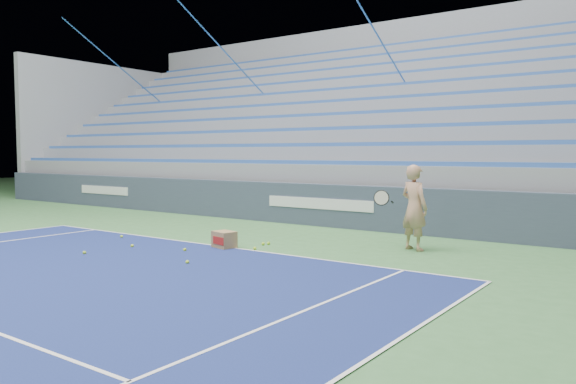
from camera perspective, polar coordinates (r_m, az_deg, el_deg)
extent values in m
cube|color=white|center=(11.65, -7.20, -5.43)|extent=(10.97, 0.05, 0.00)
cube|color=#374154|center=(14.74, 3.44, -1.33)|extent=(30.00, 0.30, 1.10)
cube|color=white|center=(20.86, -18.19, 0.18)|extent=(2.60, 0.02, 0.28)
cube|color=white|center=(14.60, 3.10, -1.18)|extent=(3.20, 0.02, 0.28)
cube|color=gray|center=(18.73, 10.90, -0.26)|extent=(30.00, 8.50, 1.10)
cube|color=gray|center=(18.69, 10.94, 2.19)|extent=(30.00, 8.50, 0.50)
cube|color=#305CAF|center=(15.25, 4.82, 3.00)|extent=(29.60, 0.42, 0.11)
cube|color=gray|center=(19.06, 11.49, 3.72)|extent=(30.00, 7.65, 0.50)
cube|color=#305CAF|center=(15.98, 6.40, 4.83)|extent=(29.60, 0.42, 0.11)
cube|color=gray|center=(19.46, 12.03, 5.19)|extent=(30.00, 6.80, 0.50)
cube|color=#305CAF|center=(16.74, 7.85, 6.49)|extent=(29.60, 0.42, 0.11)
cube|color=gray|center=(19.86, 12.55, 6.60)|extent=(30.00, 5.95, 0.50)
cube|color=#305CAF|center=(17.53, 9.18, 8.00)|extent=(29.60, 0.42, 0.11)
cube|color=gray|center=(20.28, 13.05, 7.95)|extent=(30.00, 5.10, 0.50)
cube|color=#305CAF|center=(18.33, 10.40, 9.38)|extent=(29.60, 0.42, 0.11)
cube|color=gray|center=(20.72, 13.53, 9.24)|extent=(30.00, 4.25, 0.50)
cube|color=#305CAF|center=(19.15, 11.53, 10.63)|extent=(29.60, 0.42, 0.11)
cube|color=gray|center=(21.16, 14.00, 10.48)|extent=(30.00, 3.40, 0.50)
cube|color=#305CAF|center=(19.98, 12.57, 11.78)|extent=(29.60, 0.42, 0.11)
cube|color=gray|center=(21.61, 14.45, 11.67)|extent=(30.00, 2.55, 0.50)
cube|color=#305CAF|center=(20.83, 13.54, 12.83)|extent=(29.60, 0.42, 0.11)
cube|color=gray|center=(22.08, 14.88, 12.81)|extent=(30.00, 1.70, 0.50)
cube|color=#305CAF|center=(21.69, 14.44, 13.80)|extent=(29.60, 0.42, 0.11)
cube|color=gray|center=(22.55, 15.30, 13.90)|extent=(30.00, 0.85, 0.50)
cube|color=#305CAF|center=(22.56, 15.27, 14.69)|extent=(29.60, 0.42, 0.11)
cube|color=gray|center=(28.59, -17.93, 6.08)|extent=(0.30, 8.80, 6.10)
cube|color=gray|center=(22.95, 15.84, 8.18)|extent=(31.00, 0.40, 7.30)
cylinder|color=#3471B9|center=(26.23, -13.87, 9.75)|extent=(0.05, 8.53, 5.04)
cylinder|color=#3471B9|center=(22.05, -3.51, 10.98)|extent=(0.05, 8.53, 5.04)
cylinder|color=#3471B9|center=(18.87, 11.07, 12.10)|extent=(0.05, 8.53, 5.04)
imported|color=tan|center=(11.29, 12.70, -1.55)|extent=(0.72, 0.59, 1.69)
cylinder|color=black|center=(11.20, 10.56, -1.02)|extent=(0.12, 0.27, 0.08)
cylinder|color=beige|center=(10.98, 9.47, -0.58)|extent=(0.29, 0.16, 0.28)
torus|color=black|center=(10.98, 9.47, -0.58)|extent=(0.31, 0.18, 0.30)
cube|color=#967648|center=(11.42, -6.49, -4.83)|extent=(0.52, 0.43, 0.34)
cube|color=#B21E19|center=(11.29, -7.09, -4.93)|extent=(0.36, 0.09, 0.15)
sphere|color=#B1DD2D|center=(11.15, -10.44, -5.79)|extent=(0.07, 0.07, 0.07)
sphere|color=#B1DD2D|center=(11.32, -19.98, -5.82)|extent=(0.07, 0.07, 0.07)
sphere|color=#B1DD2D|center=(11.75, -1.99, -5.23)|extent=(0.07, 0.07, 0.07)
sphere|color=#B1DD2D|center=(11.69, -2.54, -5.27)|extent=(0.07, 0.07, 0.07)
sphere|color=#B1DD2D|center=(11.85, -15.55, -5.30)|extent=(0.07, 0.07, 0.07)
sphere|color=#B1DD2D|center=(11.14, -3.40, -5.74)|extent=(0.07, 0.07, 0.07)
sphere|color=#B1DD2D|center=(9.90, -10.19, -7.03)|extent=(0.07, 0.07, 0.07)
sphere|color=#B1DD2D|center=(13.21, -16.55, -4.36)|extent=(0.07, 0.07, 0.07)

